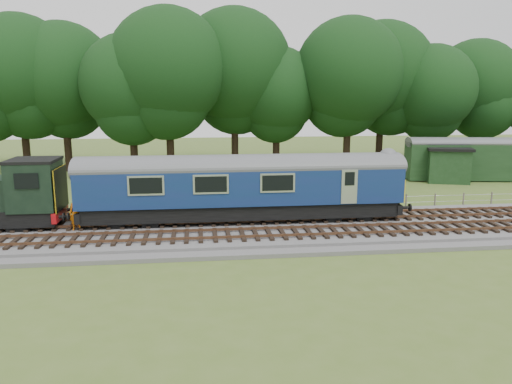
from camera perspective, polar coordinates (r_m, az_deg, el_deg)
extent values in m
plane|color=#4A6324|center=(27.50, 1.04, -4.64)|extent=(120.00, 120.00, 0.00)
cube|color=#4C4C4F|center=(27.46, 1.04, -4.29)|extent=(70.00, 7.00, 0.35)
cube|color=brown|center=(28.03, 0.85, -3.30)|extent=(66.50, 0.07, 0.14)
cube|color=brown|center=(29.41, 0.48, -2.60)|extent=(66.50, 0.07, 0.14)
cube|color=brown|center=(25.16, 1.75, -5.00)|extent=(66.50, 0.07, 0.14)
cube|color=brown|center=(26.53, 1.30, -4.14)|extent=(66.50, 0.07, 0.14)
cube|color=black|center=(28.46, -1.57, -1.89)|extent=(17.46, 2.52, 0.85)
cube|color=navy|center=(28.17, -1.59, 0.93)|extent=(18.00, 2.80, 2.05)
cube|color=yellow|center=(30.39, 15.61, 0.56)|extent=(0.06, 2.74, 1.30)
cube|color=black|center=(29.64, 10.07, -1.93)|extent=(2.60, 2.00, 0.55)
cube|color=black|center=(28.62, -13.63, -2.55)|extent=(2.60, 2.00, 0.55)
cube|color=black|center=(29.36, -23.92, 0.73)|extent=(2.40, 2.55, 2.60)
cube|color=#A50C11|center=(29.34, -21.47, -2.28)|extent=(0.25, 2.60, 0.55)
cube|color=yellow|center=(29.03, -21.40, 0.41)|extent=(0.06, 2.55, 2.30)
imported|color=orange|center=(28.11, -19.90, -2.30)|extent=(0.69, 0.47, 1.84)
cube|color=#173216|center=(48.21, 25.16, 3.24)|extent=(14.50, 4.57, 3.22)
cube|color=#173216|center=(46.14, 20.98, 2.86)|extent=(4.16, 4.16, 2.77)
cube|color=black|center=(45.96, 21.11, 4.70)|extent=(4.58, 4.58, 0.22)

